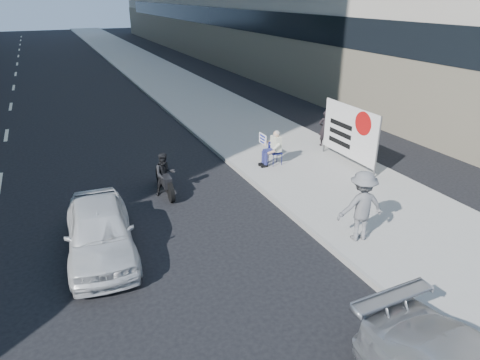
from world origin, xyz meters
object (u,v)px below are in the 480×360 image
protest_banner (350,132)px  motorcycle (165,176)px  white_sedan_near (100,231)px  jogger (361,206)px  pedestrian_woman (325,128)px  seated_protester (273,146)px

protest_banner → motorcycle: bearing=175.3°
white_sedan_near → motorcycle: 3.66m
white_sedan_near → jogger: bearing=-16.0°
white_sedan_near → motorcycle: (2.40, 2.76, -0.04)m
pedestrian_woman → protest_banner: (-0.46, -2.15, 0.51)m
white_sedan_near → seated_protester: bearing=30.7°
pedestrian_woman → white_sedan_near: 10.60m
motorcycle → jogger: bearing=-50.5°
pedestrian_woman → white_sedan_near: (-9.66, -4.35, -0.22)m
seated_protester → white_sedan_near: 7.42m
seated_protester → jogger: (-0.47, -5.57, 0.22)m
protest_banner → motorcycle: size_ratio=1.50×
white_sedan_near → pedestrian_woman: bearing=28.4°
white_sedan_near → motorcycle: motorcycle is taller
jogger → protest_banner: bearing=-113.9°
protest_banner → white_sedan_near: size_ratio=0.78×
protest_banner → white_sedan_near: bearing=-166.6°
jogger → motorcycle: jogger is taller
seated_protester → white_sedan_near: bearing=-153.4°
white_sedan_near → motorcycle: size_ratio=1.93×
seated_protester → pedestrian_woman: size_ratio=0.88×
pedestrian_woman → motorcycle: 7.44m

